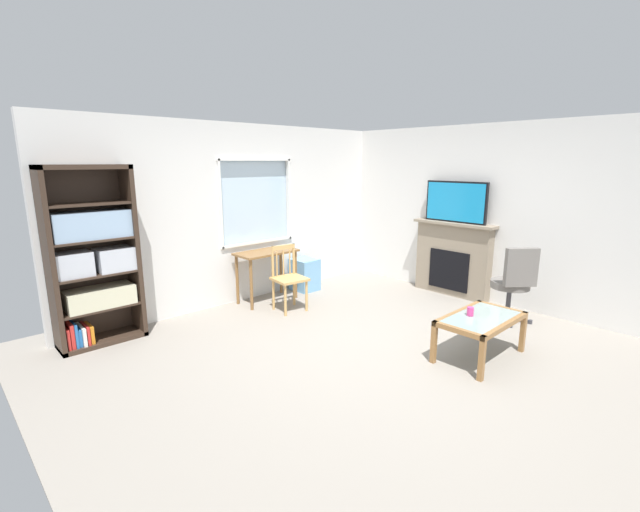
# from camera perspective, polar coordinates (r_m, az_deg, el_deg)

# --- Properties ---
(ground) EXTENTS (6.15, 5.90, 0.02)m
(ground) POSITION_cam_1_polar(r_m,az_deg,el_deg) (4.89, 6.13, -12.24)
(ground) COLOR gray
(wall_back_with_window) EXTENTS (5.15, 0.15, 2.55)m
(wall_back_with_window) POSITION_cam_1_polar(r_m,az_deg,el_deg) (6.34, -10.81, 5.31)
(wall_back_with_window) COLOR silver
(wall_back_with_window) RESTS_ON ground
(wall_right) EXTENTS (0.12, 5.10, 2.55)m
(wall_right) POSITION_cam_1_polar(r_m,az_deg,el_deg) (6.72, 21.33, 5.21)
(wall_right) COLOR silver
(wall_right) RESTS_ON ground
(bookshelf) EXTENTS (0.90, 0.38, 2.00)m
(bookshelf) POSITION_cam_1_polar(r_m,az_deg,el_deg) (5.36, -27.92, -0.50)
(bookshelf) COLOR #38281E
(bookshelf) RESTS_ON ground
(desk_under_window) EXTENTS (0.90, 0.46, 0.75)m
(desk_under_window) POSITION_cam_1_polar(r_m,az_deg,el_deg) (6.29, -7.12, -0.55)
(desk_under_window) COLOR brown
(desk_under_window) RESTS_ON ground
(wooden_chair) EXTENTS (0.47, 0.45, 0.90)m
(wooden_chair) POSITION_cam_1_polar(r_m,az_deg,el_deg) (5.93, -4.24, -2.86)
(wooden_chair) COLOR tan
(wooden_chair) RESTS_ON ground
(plastic_drawer_unit) EXTENTS (0.35, 0.40, 0.51)m
(plastic_drawer_unit) POSITION_cam_1_polar(r_m,az_deg,el_deg) (6.89, -2.08, -2.46)
(plastic_drawer_unit) COLOR #72ADDB
(plastic_drawer_unit) RESTS_ON ground
(fireplace) EXTENTS (0.26, 1.28, 1.13)m
(fireplace) POSITION_cam_1_polar(r_m,az_deg,el_deg) (6.89, 17.20, -0.32)
(fireplace) COLOR gray
(fireplace) RESTS_ON ground
(tv) EXTENTS (0.06, 0.97, 0.61)m
(tv) POSITION_cam_1_polar(r_m,az_deg,el_deg) (6.74, 17.60, 6.87)
(tv) COLOR black
(tv) RESTS_ON fireplace
(office_chair) EXTENTS (0.62, 0.61, 1.00)m
(office_chair) POSITION_cam_1_polar(r_m,az_deg,el_deg) (5.96, 24.40, -2.99)
(office_chair) COLOR slate
(office_chair) RESTS_ON ground
(coffee_table) EXTENTS (0.98, 0.57, 0.45)m
(coffee_table) POSITION_cam_1_polar(r_m,az_deg,el_deg) (4.83, 20.61, -8.31)
(coffee_table) COLOR #8C9E99
(coffee_table) RESTS_ON ground
(sippy_cup) EXTENTS (0.07, 0.07, 0.09)m
(sippy_cup) POSITION_cam_1_polar(r_m,az_deg,el_deg) (4.78, 19.36, -6.96)
(sippy_cup) COLOR #DB3D84
(sippy_cup) RESTS_ON coffee_table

